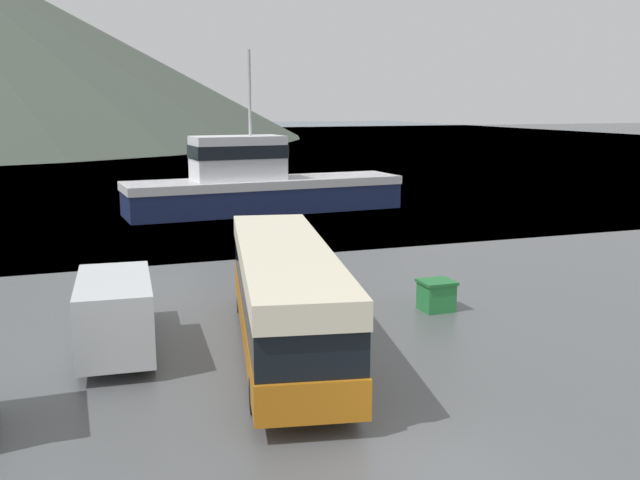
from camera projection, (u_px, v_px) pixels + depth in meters
name	position (u px, v px, depth m)	size (l,w,h in m)	color
ground_plane	(450.00, 471.00, 14.44)	(400.00, 400.00, 0.00)	#515456
water_surface	(101.00, 139.00, 144.77)	(240.00, 240.00, 0.00)	#475B6B
tour_bus	(285.00, 292.00, 21.14)	(4.87, 12.47, 3.19)	#B26614
delivery_van	(115.00, 311.00, 21.19)	(2.52, 6.50, 2.37)	silver
fishing_boat	(259.00, 184.00, 48.39)	(19.20, 5.62, 10.78)	#19234C
storage_bin	(436.00, 295.00, 25.53)	(1.20, 1.11, 1.10)	#287F3D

